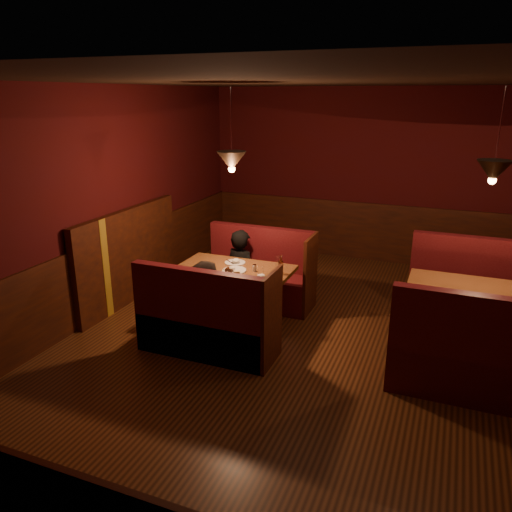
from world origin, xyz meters
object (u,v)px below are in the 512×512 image
at_px(main_table, 235,282).
at_px(diner_b, 207,293).
at_px(second_bench_near, 475,364).
at_px(second_table, 474,307).
at_px(main_bench_far, 259,280).
at_px(main_bench_near, 206,327).
at_px(second_bench_far, 473,299).
at_px(diner_a, 241,255).

xyz_separation_m(main_table, diner_b, (-0.01, -0.70, 0.12)).
bearing_deg(second_bench_near, second_table, 92.20).
bearing_deg(second_table, second_bench_near, -87.80).
bearing_deg(main_bench_far, main_bench_near, -90.00).
bearing_deg(second_bench_far, second_bench_near, -90.00).
height_order(main_table, second_bench_far, second_bench_far).
bearing_deg(main_table, main_bench_near, -88.88).
distance_m(main_table, main_bench_near, 0.83).
distance_m(second_bench_far, diner_b, 3.31).
height_order(main_bench_far, main_bench_near, same).
bearing_deg(second_bench_far, main_bench_far, -173.70).
xyz_separation_m(main_bench_far, diner_b, (-0.03, -1.49, 0.36)).
relative_size(main_table, diner_a, 1.00).
bearing_deg(second_bench_far, second_table, -92.20).
bearing_deg(main_bench_near, main_table, 91.12).
xyz_separation_m(second_table, second_bench_far, (0.03, 0.84, -0.23)).
bearing_deg(second_bench_far, main_table, -158.25).
height_order(main_bench_far, diner_b, diner_b).
distance_m(second_bench_far, diner_a, 3.01).
height_order(main_table, second_bench_near, second_bench_near).
bearing_deg(main_bench_far, second_bench_near, -26.84).
xyz_separation_m(main_bench_far, second_bench_near, (2.73, -1.38, 0.02)).
bearing_deg(second_bench_near, main_bench_far, 153.16).
xyz_separation_m(main_bench_far, second_table, (2.70, -0.54, 0.25)).
relative_size(main_bench_far, second_bench_far, 0.99).
bearing_deg(main_bench_far, second_table, -11.32).
distance_m(second_bench_near, diner_a, 3.24).
bearing_deg(main_bench_near, diner_b, 105.04).
xyz_separation_m(main_table, main_bench_near, (0.02, -0.80, -0.24)).
bearing_deg(second_bench_near, main_bench_near, -175.62).
distance_m(second_table, second_bench_near, 0.87).
bearing_deg(main_bench_far, main_table, -91.12).
bearing_deg(diner_b, second_bench_near, 6.70).
bearing_deg(main_bench_near, diner_a, 98.72).
bearing_deg(diner_a, second_table, -169.13).
height_order(main_bench_far, diner_a, diner_a).
relative_size(main_bench_near, second_bench_near, 0.99).
xyz_separation_m(diner_a, diner_b, (0.20, -1.39, -0.00)).
height_order(main_bench_near, second_bench_near, second_bench_near).
relative_size(main_bench_near, diner_b, 1.11).
bearing_deg(second_bench_near, diner_a, 156.58).
distance_m(main_table, main_bench_far, 0.83).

